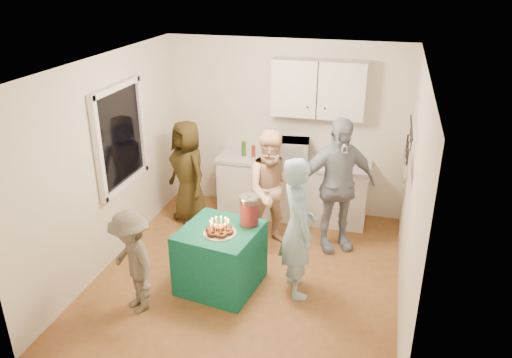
% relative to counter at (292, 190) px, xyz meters
% --- Properties ---
extents(floor, '(4.00, 4.00, 0.00)m').
position_rel_counter_xyz_m(floor, '(-0.20, -1.70, -0.43)').
color(floor, brown).
rests_on(floor, ground).
extents(ceiling, '(4.00, 4.00, 0.00)m').
position_rel_counter_xyz_m(ceiling, '(-0.20, -1.70, 2.17)').
color(ceiling, white).
rests_on(ceiling, floor).
extents(back_wall, '(3.60, 3.60, 0.00)m').
position_rel_counter_xyz_m(back_wall, '(-0.20, 0.30, 0.87)').
color(back_wall, silver).
rests_on(back_wall, floor).
extents(left_wall, '(4.00, 4.00, 0.00)m').
position_rel_counter_xyz_m(left_wall, '(-2.00, -1.70, 0.87)').
color(left_wall, silver).
rests_on(left_wall, floor).
extents(right_wall, '(4.00, 4.00, 0.00)m').
position_rel_counter_xyz_m(right_wall, '(1.60, -1.70, 0.87)').
color(right_wall, silver).
rests_on(right_wall, floor).
extents(window_night, '(0.04, 1.00, 1.20)m').
position_rel_counter_xyz_m(window_night, '(-1.97, -1.40, 1.12)').
color(window_night, black).
rests_on(window_night, left_wall).
extents(counter, '(2.20, 0.58, 0.86)m').
position_rel_counter_xyz_m(counter, '(0.00, 0.00, 0.00)').
color(counter, white).
rests_on(counter, floor).
extents(countertop, '(2.24, 0.62, 0.05)m').
position_rel_counter_xyz_m(countertop, '(0.00, -0.00, 0.46)').
color(countertop, beige).
rests_on(countertop, counter).
extents(upper_cabinet, '(1.30, 0.30, 0.80)m').
position_rel_counter_xyz_m(upper_cabinet, '(0.30, 0.15, 1.52)').
color(upper_cabinet, white).
rests_on(upper_cabinet, back_wall).
extents(pot_rack, '(0.12, 1.00, 0.60)m').
position_rel_counter_xyz_m(pot_rack, '(1.52, -1.00, 1.17)').
color(pot_rack, black).
rests_on(pot_rack, right_wall).
extents(microwave, '(0.59, 0.44, 0.31)m').
position_rel_counter_xyz_m(microwave, '(-0.06, 0.00, 0.63)').
color(microwave, white).
rests_on(microwave, countertop).
extents(party_table, '(0.97, 0.97, 0.76)m').
position_rel_counter_xyz_m(party_table, '(-0.46, -1.99, -0.05)').
color(party_table, '#0E614A').
rests_on(party_table, floor).
extents(donut_cake, '(0.38, 0.38, 0.18)m').
position_rel_counter_xyz_m(donut_cake, '(-0.43, -2.08, 0.42)').
color(donut_cake, '#381C0C').
rests_on(donut_cake, party_table).
extents(punch_jar, '(0.22, 0.22, 0.34)m').
position_rel_counter_xyz_m(punch_jar, '(-0.16, -1.78, 0.50)').
color(punch_jar, red).
rests_on(punch_jar, party_table).
extents(man_birthday, '(0.63, 0.73, 1.68)m').
position_rel_counter_xyz_m(man_birthday, '(0.42, -1.86, 0.41)').
color(man_birthday, '#96C2DB').
rests_on(man_birthday, floor).
extents(woman_back_left, '(0.90, 0.84, 1.54)m').
position_rel_counter_xyz_m(woman_back_left, '(-1.45, -0.51, 0.34)').
color(woman_back_left, '#514217').
rests_on(woman_back_left, floor).
extents(woman_back_center, '(0.98, 0.88, 1.64)m').
position_rel_counter_xyz_m(woman_back_center, '(-0.08, -0.91, 0.39)').
color(woman_back_center, tan).
rests_on(woman_back_center, floor).
extents(woman_back_right, '(1.15, 0.90, 1.82)m').
position_rel_counter_xyz_m(woman_back_right, '(0.72, -0.75, 0.48)').
color(woman_back_right, '#11223A').
rests_on(woman_back_right, floor).
extents(child_near_left, '(0.89, 0.84, 1.21)m').
position_rel_counter_xyz_m(child_near_left, '(-1.23, -2.66, 0.17)').
color(child_near_left, '#524B41').
rests_on(child_near_left, floor).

